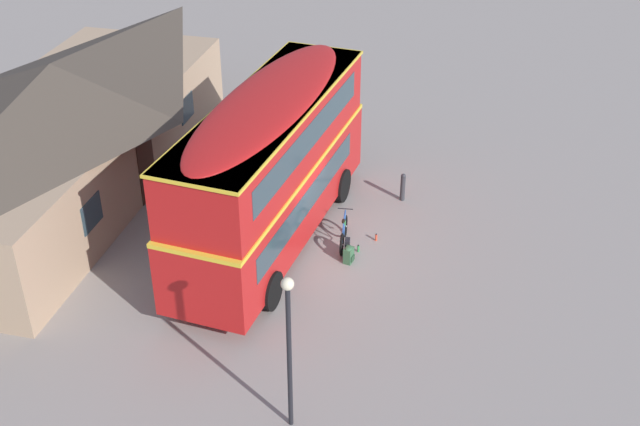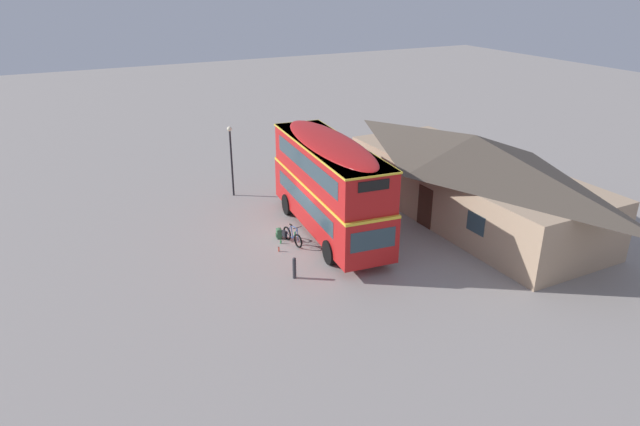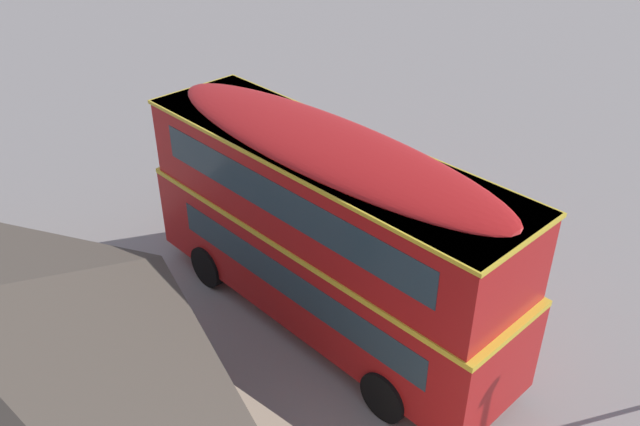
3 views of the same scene
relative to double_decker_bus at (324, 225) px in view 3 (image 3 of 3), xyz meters
The scene contains 7 objects.
ground_plane 2.81m from the double_decker_bus, 98.20° to the right, with size 120.00×120.00×0.00m, color gray.
double_decker_bus is the anchor object (origin of this frame).
touring_bicycle 3.13m from the double_decker_bus, 83.08° to the right, with size 1.69×0.59×1.01m.
backpack_on_ground 3.46m from the double_decker_bus, 101.99° to the right, with size 0.35×0.33×0.53m.
water_bottle_green_metal 3.65m from the double_decker_bus, 88.42° to the right, with size 0.07×0.07×0.23m.
water_bottle_red_squeeze 4.02m from the double_decker_bus, 75.43° to the right, with size 0.07×0.07×0.24m.
kerb_bollard 5.23m from the double_decker_bus, 45.16° to the right, with size 0.16×0.16×0.97m.
Camera 3 is at (-7.87, 10.28, 10.59)m, focal length 37.50 mm.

